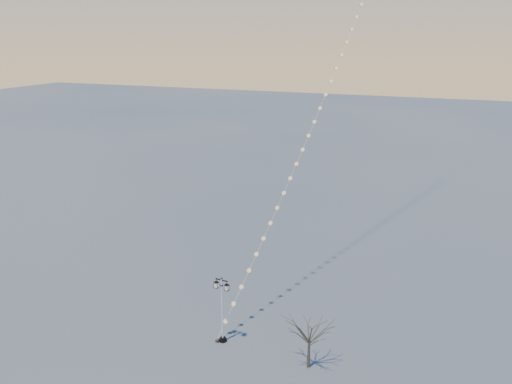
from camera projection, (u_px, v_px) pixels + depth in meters
The scene contains 4 objects.
ground at pixel (219, 355), 31.98m from camera, with size 300.00×300.00×0.00m, color #4E4F4F.
street_lamp at pixel (222, 307), 32.64m from camera, with size 1.20×0.53×4.75m.
bare_tree at pixel (310, 333), 30.11m from camera, with size 2.12×2.12×3.52m.
kite_train at pixel (343, 35), 42.20m from camera, with size 7.76×36.81×39.56m.
Camera 1 is at (12.23, -24.54, 19.67)m, focal length 34.83 mm.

